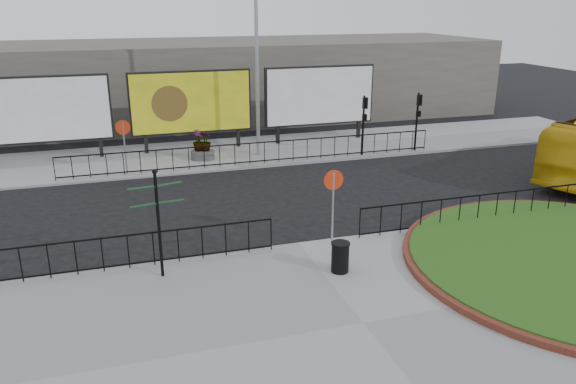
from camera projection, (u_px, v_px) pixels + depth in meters
name	position (u px, v px, depth m)	size (l,w,h in m)	color
ground	(298.00, 246.00, 18.17)	(90.00, 90.00, 0.00)	black
pavement_near	(363.00, 325.00, 13.63)	(30.00, 10.00, 0.12)	gray
pavement_far	(226.00, 153.00, 28.99)	(44.00, 6.00, 0.12)	gray
railing_near_left	(102.00, 254.00, 15.99)	(10.00, 0.10, 1.10)	black
railing_near_right	(478.00, 209.00, 19.51)	(9.00, 0.10, 1.10)	black
railing_far	(257.00, 153.00, 26.64)	(18.00, 0.10, 1.10)	black
speed_sign_far	(124.00, 135.00, 24.64)	(0.64, 0.07, 2.47)	gray
speed_sign_near	(333.00, 191.00, 17.47)	(0.64, 0.07, 2.47)	gray
billboard_left	(44.00, 110.00, 26.66)	(6.20, 0.31, 4.10)	black
billboard_mid	(191.00, 103.00, 28.63)	(6.20, 0.31, 4.10)	black
billboard_right	(320.00, 96.00, 30.60)	(6.20, 0.31, 4.10)	black
lamp_post	(257.00, 60.00, 26.97)	(0.74, 0.18, 9.23)	gray
signal_pole_a	(364.00, 116.00, 27.76)	(0.22, 0.26, 3.00)	black
signal_pole_b	(418.00, 113.00, 28.60)	(0.22, 0.26, 3.00)	black
building_backdrop	(195.00, 81.00, 37.24)	(40.00, 10.00, 5.00)	#5F5A53
fingerpost_sign	(158.00, 213.00, 15.34)	(1.48, 0.45, 3.16)	black
litter_bin	(340.00, 257.00, 16.06)	(0.54, 0.54, 0.90)	black
planter_a	(199.00, 147.00, 27.45)	(0.84, 0.84, 1.46)	#4C4C4F
planter_b	(205.00, 148.00, 27.46)	(0.84, 0.84, 1.42)	#4C4C4F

